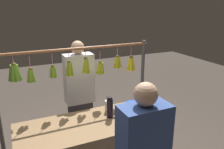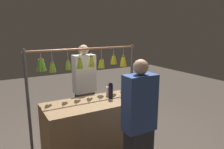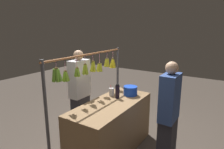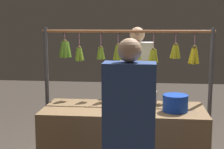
% 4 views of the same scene
% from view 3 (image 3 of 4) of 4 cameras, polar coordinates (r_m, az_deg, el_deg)
% --- Properties ---
extents(market_counter, '(1.58, 0.67, 0.84)m').
position_cam_3_polar(market_counter, '(3.32, -0.19, -14.89)').
color(market_counter, olive).
rests_on(market_counter, ground).
extents(display_rack, '(1.87, 0.14, 1.61)m').
position_cam_3_polar(display_rack, '(3.28, -6.65, -0.90)').
color(display_rack, '#4C4C51').
rests_on(display_rack, ground).
extents(water_bottle, '(0.07, 0.07, 0.25)m').
position_cam_3_polar(water_bottle, '(3.31, 1.57, -4.90)').
color(water_bottle, black).
rests_on(water_bottle, market_counter).
extents(blue_bucket, '(0.24, 0.24, 0.16)m').
position_cam_3_polar(blue_bucket, '(3.48, 5.31, -4.67)').
color(blue_bucket, blue).
rests_on(blue_bucket, market_counter).
extents(drink_cup, '(0.09, 0.09, 0.19)m').
position_cam_3_polar(drink_cup, '(3.44, -0.15, -5.04)').
color(drink_cup, silver).
rests_on(drink_cup, market_counter).
extents(vendor_person, '(0.38, 0.21, 1.61)m').
position_cam_3_polar(vendor_person, '(3.67, -9.20, -5.82)').
color(vendor_person, '#2D2D38').
rests_on(vendor_person, ground).
extents(customer_person, '(0.37, 0.20, 1.56)m').
position_cam_3_polar(customer_person, '(2.92, 15.93, -11.88)').
color(customer_person, '#2D2D38').
rests_on(customer_person, ground).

